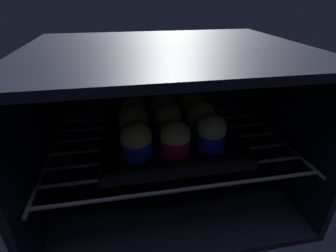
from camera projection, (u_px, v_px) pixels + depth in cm
name	position (u px, v px, depth cm)	size (l,w,h in cm)	color
oven_cavity	(164.00, 118.00, 65.01)	(59.00, 47.00, 37.00)	black
oven_rack	(167.00, 137.00, 62.91)	(54.80, 42.00, 0.80)	#444756
baking_tray	(168.00, 135.00, 61.59)	(30.93, 30.93, 2.20)	black
muffin_row0_col0	(136.00, 140.00, 51.65)	(6.55, 6.55, 8.00)	#1928B7
muffin_row0_col1	(174.00, 139.00, 52.61)	(6.36, 6.36, 7.46)	red
muffin_row0_col2	(211.00, 133.00, 54.33)	(6.31, 6.31, 7.89)	#1928B7
muffin_row1_col0	(134.00, 122.00, 58.00)	(6.82, 6.82, 8.86)	#7A238C
muffin_row1_col1	(169.00, 120.00, 59.70)	(6.27, 6.27, 7.70)	#0C8C84
muffin_row1_col2	(201.00, 118.00, 60.51)	(6.79, 6.79, 8.06)	#0C8C84
muffin_row2_col0	(134.00, 110.00, 65.55)	(6.27, 6.27, 7.61)	#1928B7
muffin_row2_col1	(161.00, 108.00, 66.16)	(6.50, 6.50, 8.09)	#1928B7
muffin_row2_col2	(191.00, 104.00, 67.33)	(6.68, 6.68, 8.15)	#1928B7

